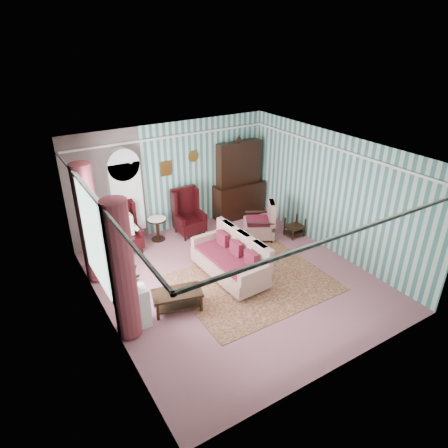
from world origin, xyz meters
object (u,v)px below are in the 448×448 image
wingback_left (125,229)px  wingback_right (189,213)px  round_side_table (158,229)px  sofa (229,258)px  coffee_table (178,301)px  floral_armchair (259,220)px  dresser_hutch (239,178)px  bookcase (127,202)px  seated_woman (125,230)px  nest_table (295,227)px  plant_stand (134,309)px

wingback_left → wingback_right: same height
round_side_table → sofa: size_ratio=0.30×
coffee_table → wingback_right: bearing=58.6°
wingback_right → floral_armchair: size_ratio=1.22×
sofa → coffee_table: (-1.49, -0.46, -0.25)m
floral_armchair → coffee_table: floral_armchair is taller
floral_armchair → dresser_hutch: bearing=18.6°
wingback_right → sofa: size_ratio=0.63×
wingback_left → bookcase: bearing=57.3°
floral_armchair → coffee_table: size_ratio=1.07×
floral_armchair → coffee_table: 3.51m
seated_woman → sofa: size_ratio=0.60×
wingback_left → nest_table: wingback_left is taller
seated_woman → coffee_table: bearing=-88.0°
dresser_hutch → round_side_table: bearing=-177.4°
dresser_hutch → sofa: (-1.91, -2.52, -0.73)m
seated_woman → coffee_table: size_ratio=1.23×
nest_table → sofa: size_ratio=0.27×
wingback_left → plant_stand: wingback_left is taller
wingback_right → nest_table: (2.32, -1.55, -0.35)m
wingback_left → coffee_table: bearing=-88.0°
wingback_left → floral_armchair: 3.40m
wingback_right → nest_table: size_ratio=2.31×
seated_woman → sofa: (1.59, -2.25, -0.14)m
seated_woman → nest_table: 4.37m
bookcase → floral_armchair: 3.38m
plant_stand → floral_armchair: bearing=22.1°
dresser_hutch → wingback_right: 1.86m
wingback_left → floral_armchair: wingback_left is taller
dresser_hutch → seated_woman: 3.56m
sofa → coffee_table: bearing=104.7°
floral_armchair → sofa: bearing=155.3°
dresser_hutch → floral_armchair: 1.57m
round_side_table → nest_table: round_side_table is taller
nest_table → coffee_table: 4.14m
dresser_hutch → round_side_table: size_ratio=3.93×
wingback_left → round_side_table: (0.90, 0.15, -0.33)m
bookcase → wingback_left: size_ratio=1.79×
wingback_right → plant_stand: size_ratio=1.56×
seated_woman → nest_table: seated_woman is taller
dresser_hutch → plant_stand: bearing=-144.9°
round_side_table → nest_table: size_ratio=1.11×
bookcase → plant_stand: (-1.05, -3.14, -0.72)m
bookcase → wingback_left: bookcase is taller
dresser_hutch → floral_armchair: size_ratio=2.30×
nest_table → sofa: 2.58m
bookcase → round_side_table: size_ratio=3.73×
dresser_hutch → round_side_table: (-2.60, -0.12, -0.88)m
coffee_table → nest_table: bearing=16.3°
floral_armchair → coffee_table: bearing=147.5°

